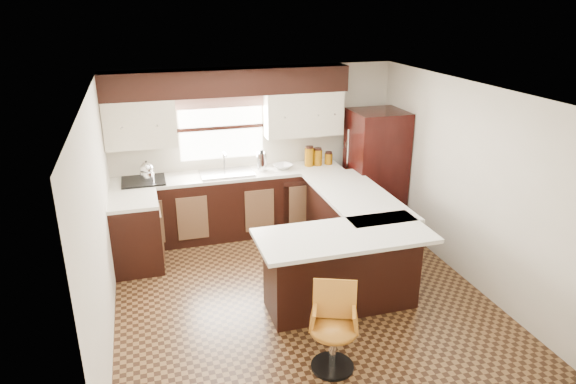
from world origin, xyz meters
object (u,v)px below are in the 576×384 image
object	(u,v)px
peninsula_long	(351,230)
refrigerator	(375,170)
bar_chair	(334,330)
peninsula_return	(341,271)

from	to	relation	value
peninsula_long	refrigerator	xyz separation A→B (m)	(0.80, 1.00, 0.44)
bar_chair	peninsula_long	bearing A→B (deg)	84.89
peninsula_long	bar_chair	world-z (taller)	peninsula_long
peninsula_long	peninsula_return	size ratio (longest dim) A/B	1.18
refrigerator	bar_chair	xyz separation A→B (m)	(-1.79, -2.94, -0.47)
peninsula_long	bar_chair	xyz separation A→B (m)	(-0.99, -1.94, -0.03)
bar_chair	peninsula_return	bearing A→B (deg)	86.19
peninsula_return	bar_chair	bearing A→B (deg)	-115.74
peninsula_return	peninsula_long	bearing A→B (deg)	61.70
peninsula_return	refrigerator	bearing A→B (deg)	56.20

